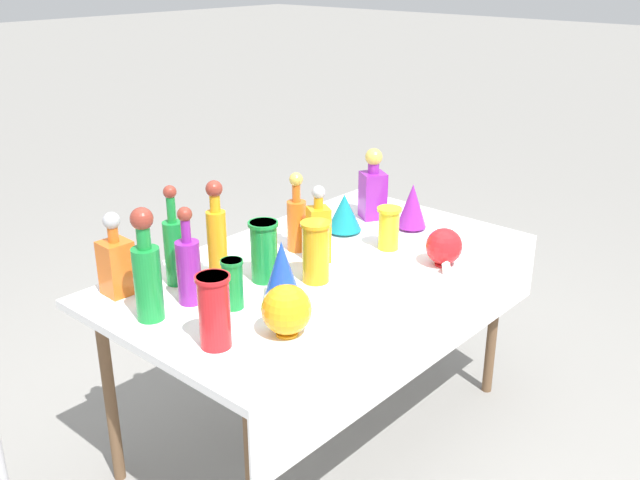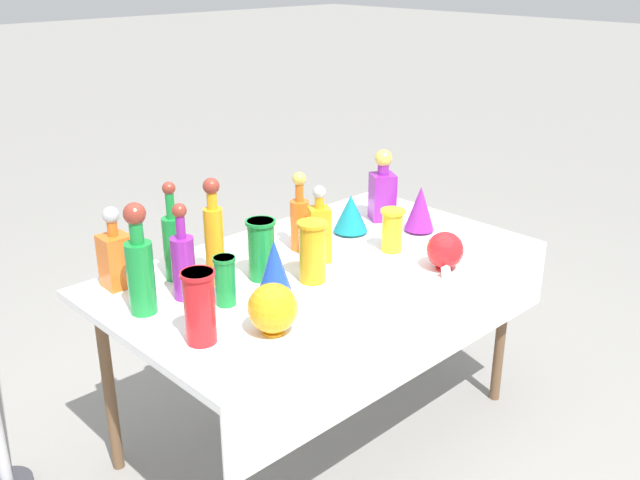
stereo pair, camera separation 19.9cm
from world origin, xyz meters
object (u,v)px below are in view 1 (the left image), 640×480
object	(u,v)px
fluted_vase_0	(412,206)
round_bowl_0	(287,310)
slender_vase_2	(389,227)
slender_vase_0	(264,250)
slender_vase_4	(214,310)
fluted_vase_2	(344,213)
tall_bottle_4	(147,272)
slender_vase_1	(316,250)
tall_bottle_2	(188,266)
fluted_vase_1	(282,271)
square_decanter_1	(373,188)
square_decanter_2	(319,230)
slender_vase_3	(233,282)
tall_bottle_0	(217,240)
square_decanter_0	(116,262)
tall_bottle_3	(174,246)
tall_bottle_1	(297,219)
round_bowl_1	(444,246)

from	to	relation	value
fluted_vase_0	round_bowl_0	world-z (taller)	fluted_vase_0
slender_vase_2	round_bowl_0	size ratio (longest dim) A/B	1.04
slender_vase_0	slender_vase_2	bearing A→B (deg)	-16.13
slender_vase_4	fluted_vase_2	size ratio (longest dim) A/B	1.39
fluted_vase_0	fluted_vase_2	xyz separation A→B (m)	(-0.22, 0.19, -0.02)
tall_bottle_4	slender_vase_1	xyz separation A→B (m)	(0.57, -0.21, -0.05)
tall_bottle_2	fluted_vase_1	world-z (taller)	tall_bottle_2
square_decanter_1	square_decanter_2	size ratio (longest dim) A/B	1.05
slender_vase_3	round_bowl_0	bearing A→B (deg)	-93.12
tall_bottle_0	square_decanter_2	distance (m)	0.42
square_decanter_2	fluted_vase_1	distance (m)	0.38
tall_bottle_4	square_decanter_2	world-z (taller)	tall_bottle_4
square_decanter_0	fluted_vase_1	bearing A→B (deg)	-55.47
tall_bottle_2	square_decanter_2	xyz separation A→B (m)	(0.55, -0.09, -0.01)
square_decanter_0	fluted_vase_0	world-z (taller)	square_decanter_0
slender_vase_4	tall_bottle_0	bearing A→B (deg)	47.70
slender_vase_0	fluted_vase_1	size ratio (longest dim) A/B	1.01
square_decanter_0	slender_vase_4	bearing A→B (deg)	-91.59
tall_bottle_0	square_decanter_1	size ratio (longest dim) A/B	1.23
tall_bottle_2	slender_vase_3	world-z (taller)	tall_bottle_2
fluted_vase_2	tall_bottle_4	bearing A→B (deg)	-178.41
square_decanter_2	slender_vase_2	xyz separation A→B (m)	(0.28, -0.13, -0.03)
slender_vase_1	tall_bottle_3	bearing A→B (deg)	133.81
tall_bottle_0	tall_bottle_1	distance (m)	0.43
tall_bottle_2	slender_vase_4	bearing A→B (deg)	-115.24
slender_vase_1	slender_vase_3	bearing A→B (deg)	168.85
slender_vase_4	fluted_vase_1	world-z (taller)	slender_vase_4
fluted_vase_1	slender_vase_2	bearing A→B (deg)	1.44
tall_bottle_3	fluted_vase_0	size ratio (longest dim) A/B	1.84
slender_vase_0	slender_vase_1	bearing A→B (deg)	-50.50
round_bowl_1	tall_bottle_0	bearing A→B (deg)	144.06
square_decanter_0	square_decanter_2	size ratio (longest dim) A/B	0.99
slender_vase_2	fluted_vase_1	distance (m)	0.62
slender_vase_0	slender_vase_1	xyz separation A→B (m)	(0.12, -0.14, 0.00)
slender_vase_2	square_decanter_0	bearing A→B (deg)	154.21
tall_bottle_2	slender_vase_4	distance (m)	0.32
slender_vase_2	fluted_vase_0	xyz separation A→B (m)	(0.25, 0.06, 0.01)
slender_vase_4	fluted_vase_0	bearing A→B (deg)	6.08
fluted_vase_1	round_bowl_1	xyz separation A→B (m)	(0.63, -0.24, -0.04)
tall_bottle_0	slender_vase_3	size ratio (longest dim) A/B	2.28
tall_bottle_2	tall_bottle_3	bearing A→B (deg)	68.26
slender_vase_4	round_bowl_0	size ratio (longest dim) A/B	1.40
slender_vase_2	fluted_vase_2	world-z (taller)	slender_vase_2
tall_bottle_0	tall_bottle_1	size ratio (longest dim) A/B	1.23
square_decanter_0	square_decanter_1	distance (m)	1.21
tall_bottle_0	fluted_vase_2	size ratio (longest dim) A/B	2.34
fluted_vase_2	square_decanter_2	bearing A→B (deg)	-157.98
tall_bottle_4	fluted_vase_2	size ratio (longest dim) A/B	2.27
square_decanter_1	slender_vase_4	size ratio (longest dim) A/B	1.37
tall_bottle_4	slender_vase_1	distance (m)	0.61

